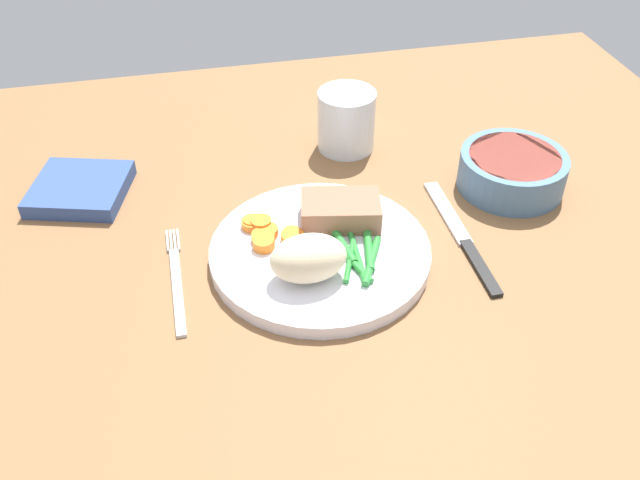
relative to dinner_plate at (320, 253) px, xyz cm
name	(u,v)px	position (x,y,z in cm)	size (l,w,h in cm)	color
dining_table	(299,245)	(-1.64, 3.96, -1.80)	(120.00, 90.00, 2.00)	brown
dinner_plate	(320,253)	(0.00, 0.00, 0.00)	(23.98, 23.98, 1.60)	white
meat_portion	(341,212)	(3.24, 3.78, 2.26)	(8.78, 5.59, 2.91)	#936047
mashed_potatoes	(308,258)	(-2.16, -4.32, 3.30)	(7.87, 5.21, 5.01)	beige
carrot_slices	(268,232)	(-5.20, 3.14, 1.31)	(6.45, 6.31, 1.19)	orange
green_beans	(358,254)	(3.64, -2.36, 1.20)	(5.79, 9.94, 0.89)	#2D8C38
fork	(177,280)	(-15.55, -0.26, -0.60)	(1.44, 16.60, 0.40)	silver
knife	(462,238)	(16.43, -0.29, -0.60)	(1.70, 20.50, 0.64)	black
water_glass	(346,124)	(8.33, 21.54, 2.60)	(7.59, 7.59, 8.00)	silver
salad_bowl	(512,169)	(25.91, 8.11, 1.77)	(12.97, 12.97, 4.55)	#4C7299
napkin	(80,189)	(-25.97, 17.75, 0.16)	(10.88, 10.46, 1.92)	#334C8C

